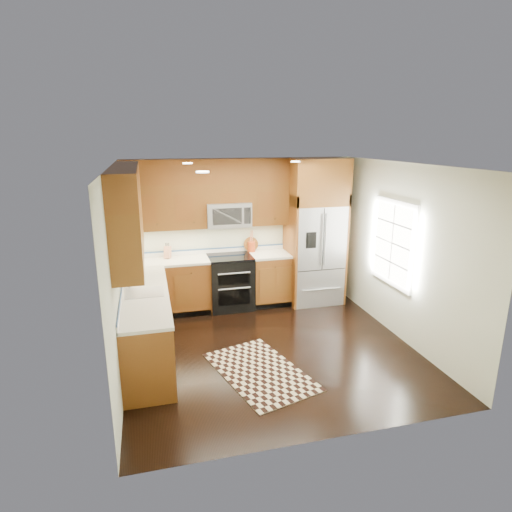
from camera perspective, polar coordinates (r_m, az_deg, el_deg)
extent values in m
plane|color=black|center=(6.32, 1.92, -12.18)|extent=(4.00, 4.00, 0.00)
cube|color=silver|center=(7.71, -2.16, 3.27)|extent=(4.00, 0.02, 2.60)
cube|color=silver|center=(5.63, -17.93, -2.19)|extent=(0.02, 4.00, 2.60)
cube|color=silver|center=(6.66, 18.78, 0.45)|extent=(0.02, 4.00, 2.60)
cube|color=white|center=(6.79, 17.80, 1.68)|extent=(0.04, 1.10, 1.30)
cube|color=white|center=(6.78, 17.73, 1.68)|extent=(0.02, 0.95, 1.15)
cube|color=brown|center=(7.50, -11.49, -4.17)|extent=(1.37, 0.60, 0.90)
cube|color=brown|center=(7.78, 1.91, -3.13)|extent=(0.72, 0.60, 0.90)
cube|color=brown|center=(6.10, -14.32, -9.07)|extent=(0.60, 2.40, 0.90)
cube|color=white|center=(7.42, -5.98, -0.33)|extent=(2.85, 0.62, 0.04)
cube|color=white|center=(5.92, -14.62, -4.93)|extent=(0.62, 2.40, 0.04)
cube|color=brown|center=(7.36, -6.34, 6.74)|extent=(2.85, 0.33, 0.75)
cube|color=brown|center=(5.68, -16.61, 3.57)|extent=(0.33, 2.40, 0.75)
cube|color=brown|center=(7.29, -6.47, 11.21)|extent=(2.85, 0.33, 0.40)
cube|color=brown|center=(5.60, -17.06, 9.33)|extent=(0.33, 2.40, 0.40)
cube|color=black|center=(7.58, -3.41, -3.57)|extent=(0.76, 0.64, 0.92)
cube|color=black|center=(7.44, -3.47, -0.11)|extent=(0.76, 0.60, 0.02)
cube|color=black|center=(7.24, -2.95, -3.17)|extent=(0.55, 0.01, 0.18)
cube|color=black|center=(7.34, -2.92, -5.54)|extent=(0.55, 0.01, 0.28)
cylinder|color=#B2B2B7|center=(7.17, -2.93, -2.33)|extent=(0.55, 0.02, 0.02)
cylinder|color=#B2B2B7|center=(7.26, -2.90, -4.35)|extent=(0.55, 0.02, 0.02)
cube|color=#B2B2B7|center=(7.40, -3.76, 5.56)|extent=(0.76, 0.40, 0.42)
cube|color=black|center=(7.20, -3.86, 5.28)|extent=(0.50, 0.01, 0.28)
cube|color=#B2B2B7|center=(7.84, 7.78, 0.33)|extent=(0.90, 0.74, 1.80)
cube|color=black|center=(7.42, 8.95, 2.20)|extent=(0.01, 0.01, 1.08)
cube|color=black|center=(7.33, 7.38, 2.10)|extent=(0.18, 0.01, 0.28)
cube|color=brown|center=(7.65, 4.54, 0.82)|extent=(0.04, 0.74, 2.00)
cube|color=brown|center=(8.00, 10.93, 1.23)|extent=(0.04, 0.74, 2.00)
cube|color=brown|center=(7.60, 8.14, 9.82)|extent=(0.98, 0.74, 0.80)
cube|color=#B2B2B7|center=(5.91, -14.64, -4.66)|extent=(0.50, 0.42, 0.02)
cylinder|color=#B2B2B7|center=(6.09, -16.62, -2.93)|extent=(0.02, 0.02, 0.28)
torus|color=#B2B2B7|center=(5.97, -16.74, -1.89)|extent=(0.18, 0.02, 0.18)
cube|color=black|center=(5.75, 0.53, -15.12)|extent=(1.33, 1.77, 0.01)
cube|color=tan|center=(7.47, -11.70, 0.52)|extent=(0.13, 0.16, 0.21)
cylinder|color=#A93914|center=(7.73, -0.62, 1.25)|extent=(0.18, 0.18, 0.18)
cylinder|color=brown|center=(7.78, -0.67, 0.72)|extent=(0.27, 0.27, 0.02)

